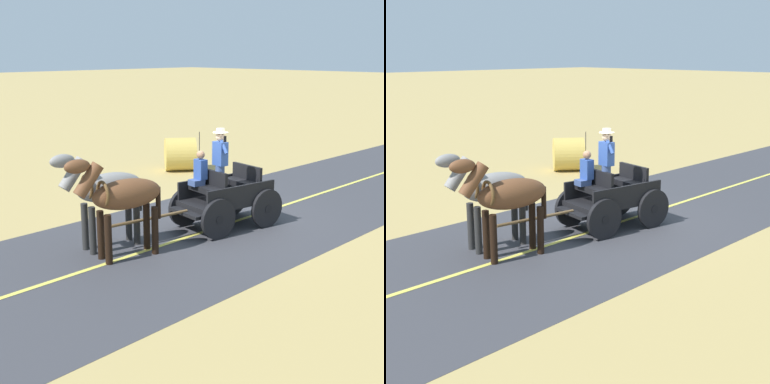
# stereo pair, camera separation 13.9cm
# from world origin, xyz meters

# --- Properties ---
(ground_plane) EXTENTS (200.00, 200.00, 0.00)m
(ground_plane) POSITION_xyz_m (0.00, 0.00, 0.00)
(ground_plane) COLOR tan
(road_surface) EXTENTS (5.73, 160.00, 0.01)m
(road_surface) POSITION_xyz_m (0.00, 0.00, 0.00)
(road_surface) COLOR #38383D
(road_surface) RESTS_ON ground
(road_centre_stripe) EXTENTS (0.12, 160.00, 0.00)m
(road_centre_stripe) POSITION_xyz_m (0.00, 0.00, 0.01)
(road_centre_stripe) COLOR #DBCC4C
(road_centre_stripe) RESTS_ON road_surface
(horse_drawn_carriage) EXTENTS (1.77, 4.51, 2.50)m
(horse_drawn_carriage) POSITION_xyz_m (-0.07, 0.31, 0.82)
(horse_drawn_carriage) COLOR black
(horse_drawn_carriage) RESTS_ON ground
(horse_near_side) EXTENTS (0.86, 2.15, 2.21)m
(horse_near_side) POSITION_xyz_m (0.04, 3.36, 1.32)
(horse_near_side) COLOR brown
(horse_near_side) RESTS_ON ground
(horse_off_side) EXTENTS (0.80, 2.15, 2.21)m
(horse_off_side) POSITION_xyz_m (0.77, 3.25, 1.32)
(horse_off_side) COLOR gray
(horse_off_side) RESTS_ON ground
(hay_bale) EXTENTS (1.62, 1.61, 1.20)m
(hay_bale) POSITION_xyz_m (5.53, -3.68, 0.60)
(hay_bale) COLOR gold
(hay_bale) RESTS_ON ground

